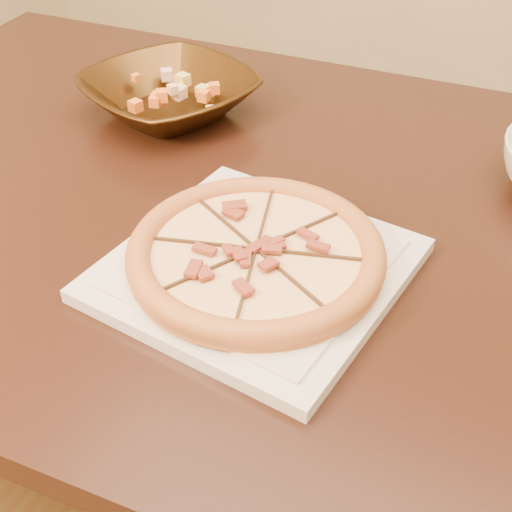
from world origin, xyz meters
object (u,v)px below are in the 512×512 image
at_px(pizza, 256,253).
at_px(plate, 256,269).
at_px(bronze_bowl, 169,95).
at_px(dining_table, 254,250).

bearing_deg(pizza, plate, 7.87).
relative_size(pizza, bronze_bowl, 1.15).
bearing_deg(dining_table, plate, -63.27).
bearing_deg(dining_table, bronze_bowl, 144.34).
bearing_deg(plate, pizza, -172.13).
height_order(dining_table, plate, plate).
xyz_separation_m(dining_table, pizza, (0.08, -0.15, 0.13)).
bearing_deg(pizza, bronze_bowl, 134.33).
bearing_deg(bronze_bowl, pizza, -45.67).
bearing_deg(plate, bronze_bowl, 134.33).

